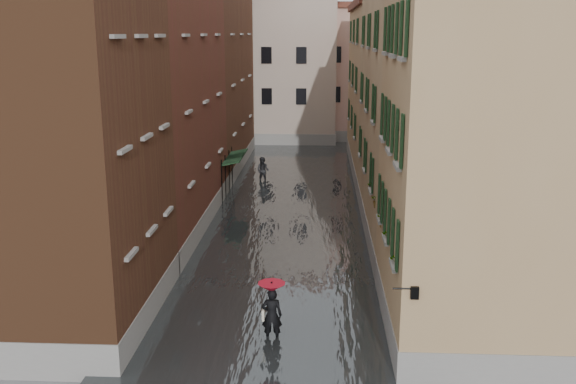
# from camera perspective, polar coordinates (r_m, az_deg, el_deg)

# --- Properties ---
(ground) EXTENTS (120.00, 120.00, 0.00)m
(ground) POSITION_cam_1_polar(r_m,az_deg,el_deg) (24.60, -1.37, -9.70)
(ground) COLOR slate
(ground) RESTS_ON ground
(floodwater) EXTENTS (10.00, 60.00, 0.20)m
(floodwater) POSITION_cam_1_polar(r_m,az_deg,el_deg) (36.83, 0.14, -1.42)
(floodwater) COLOR #3D4244
(floodwater) RESTS_ON ground
(building_left_near) EXTENTS (6.00, 8.00, 13.00)m
(building_left_near) POSITION_cam_1_polar(r_m,az_deg,el_deg) (22.50, -20.00, 4.50)
(building_left_near) COLOR brown
(building_left_near) RESTS_ON ground
(building_left_mid) EXTENTS (6.00, 14.00, 12.50)m
(building_left_mid) POSITION_cam_1_polar(r_m,az_deg,el_deg) (32.85, -12.60, 7.31)
(building_left_mid) COLOR #5A241C
(building_left_mid) RESTS_ON ground
(building_left_far) EXTENTS (6.00, 16.00, 14.00)m
(building_left_far) POSITION_cam_1_polar(r_m,az_deg,el_deg) (47.36, -7.81, 10.37)
(building_left_far) COLOR brown
(building_left_far) RESTS_ON ground
(building_right_near) EXTENTS (6.00, 8.00, 11.50)m
(building_right_near) POSITION_cam_1_polar(r_m,az_deg,el_deg) (21.53, 17.05, 2.30)
(building_right_near) COLOR #A68155
(building_right_near) RESTS_ON ground
(building_right_mid) EXTENTS (6.00, 14.00, 13.00)m
(building_right_mid) POSITION_cam_1_polar(r_m,az_deg,el_deg) (32.08, 12.49, 7.61)
(building_right_mid) COLOR tan
(building_right_mid) RESTS_ON ground
(building_right_far) EXTENTS (6.00, 16.00, 11.50)m
(building_right_far) POSITION_cam_1_polar(r_m,az_deg,el_deg) (46.94, 9.49, 8.75)
(building_right_far) COLOR #A68155
(building_right_far) RESTS_ON ground
(building_end_cream) EXTENTS (12.00, 9.00, 13.00)m
(building_end_cream) POSITION_cam_1_polar(r_m,az_deg,el_deg) (60.74, -1.55, 10.79)
(building_end_cream) COLOR #BBA794
(building_end_cream) RESTS_ON ground
(building_end_pink) EXTENTS (10.00, 9.00, 12.00)m
(building_end_pink) POSITION_cam_1_polar(r_m,az_deg,el_deg) (62.73, 6.96, 10.34)
(building_end_pink) COLOR tan
(building_end_pink) RESTS_ON ground
(awning_near) EXTENTS (1.09, 3.12, 2.80)m
(awning_near) POSITION_cam_1_polar(r_m,az_deg,el_deg) (38.49, -4.91, 2.83)
(awning_near) COLOR black
(awning_near) RESTS_ON ground
(awning_far) EXTENTS (1.09, 2.99, 2.80)m
(awning_far) POSITION_cam_1_polar(r_m,az_deg,el_deg) (39.82, -4.65, 3.21)
(awning_far) COLOR black
(awning_far) RESTS_ON ground
(wall_lantern) EXTENTS (0.71, 0.22, 0.35)m
(wall_lantern) POSITION_cam_1_polar(r_m,az_deg,el_deg) (18.03, 11.12, -8.71)
(wall_lantern) COLOR black
(wall_lantern) RESTS_ON ground
(window_planters) EXTENTS (0.59, 10.42, 0.84)m
(window_planters) POSITION_cam_1_polar(r_m,az_deg,el_deg) (23.98, 8.55, -1.59)
(window_planters) COLOR #985A31
(window_planters) RESTS_ON ground
(pedestrian_main) EXTENTS (0.91, 0.91, 2.06)m
(pedestrian_main) POSITION_cam_1_polar(r_m,az_deg,el_deg) (21.14, -1.46, -10.22)
(pedestrian_main) COLOR black
(pedestrian_main) RESTS_ON ground
(pedestrian_far) EXTENTS (1.04, 0.91, 1.83)m
(pedestrian_far) POSITION_cam_1_polar(r_m,az_deg,el_deg) (42.91, -2.24, 1.91)
(pedestrian_far) COLOR black
(pedestrian_far) RESTS_ON ground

